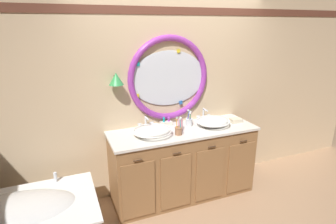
{
  "coord_description": "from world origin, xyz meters",
  "views": [
    {
      "loc": [
        -1.39,
        -2.66,
        2.17
      ],
      "look_at": [
        -0.2,
        0.25,
        1.17
      ],
      "focal_mm": 29.6,
      "sensor_mm": 36.0,
      "label": 1
    }
  ],
  "objects_px": {
    "sink_basin_left": "(152,131)",
    "sink_basin_right": "(213,121)",
    "toothbrush_holder_left": "(178,130)",
    "soap_dispenser": "(180,124)",
    "toothbrush_holder_right": "(189,122)",
    "folded_hand_towel": "(236,120)",
    "toiletry_basket": "(166,123)"
  },
  "relations": [
    {
      "from": "sink_basin_left",
      "to": "sink_basin_right",
      "type": "bearing_deg",
      "value": 0.0
    },
    {
      "from": "toothbrush_holder_left",
      "to": "soap_dispenser",
      "type": "relative_size",
      "value": 1.25
    },
    {
      "from": "sink_basin_right",
      "to": "toothbrush_holder_right",
      "type": "height_order",
      "value": "toothbrush_holder_right"
    },
    {
      "from": "soap_dispenser",
      "to": "folded_hand_towel",
      "type": "relative_size",
      "value": 1.06
    },
    {
      "from": "sink_basin_right",
      "to": "soap_dispenser",
      "type": "height_order",
      "value": "soap_dispenser"
    },
    {
      "from": "sink_basin_left",
      "to": "toiletry_basket",
      "type": "bearing_deg",
      "value": 42.39
    },
    {
      "from": "sink_basin_left",
      "to": "toothbrush_holder_right",
      "type": "bearing_deg",
      "value": 12.39
    },
    {
      "from": "toothbrush_holder_left",
      "to": "soap_dispenser",
      "type": "distance_m",
      "value": 0.14
    },
    {
      "from": "sink_basin_left",
      "to": "toothbrush_holder_left",
      "type": "bearing_deg",
      "value": -19.65
    },
    {
      "from": "folded_hand_towel",
      "to": "toothbrush_holder_right",
      "type": "bearing_deg",
      "value": 170.63
    },
    {
      "from": "sink_basin_right",
      "to": "toothbrush_holder_left",
      "type": "distance_m",
      "value": 0.54
    },
    {
      "from": "toothbrush_holder_left",
      "to": "folded_hand_towel",
      "type": "distance_m",
      "value": 0.9
    },
    {
      "from": "toothbrush_holder_left",
      "to": "folded_hand_towel",
      "type": "bearing_deg",
      "value": 7.38
    },
    {
      "from": "toothbrush_holder_left",
      "to": "toothbrush_holder_right",
      "type": "height_order",
      "value": "same"
    },
    {
      "from": "toothbrush_holder_right",
      "to": "soap_dispenser",
      "type": "relative_size",
      "value": 1.25
    },
    {
      "from": "sink_basin_right",
      "to": "toothbrush_holder_left",
      "type": "xyz_separation_m",
      "value": [
        -0.53,
        -0.1,
        -0.01
      ]
    },
    {
      "from": "sink_basin_right",
      "to": "toiletry_basket",
      "type": "bearing_deg",
      "value": 155.34
    },
    {
      "from": "sink_basin_left",
      "to": "folded_hand_towel",
      "type": "bearing_deg",
      "value": 0.58
    },
    {
      "from": "folded_hand_towel",
      "to": "sink_basin_right",
      "type": "bearing_deg",
      "value": -178.08
    },
    {
      "from": "toothbrush_holder_left",
      "to": "toiletry_basket",
      "type": "relative_size",
      "value": 1.49
    },
    {
      "from": "sink_basin_right",
      "to": "toiletry_basket",
      "type": "relative_size",
      "value": 2.91
    },
    {
      "from": "sink_basin_left",
      "to": "toothbrush_holder_right",
      "type": "xyz_separation_m",
      "value": [
        0.54,
        0.12,
        0.0
      ]
    },
    {
      "from": "sink_basin_left",
      "to": "soap_dispenser",
      "type": "relative_size",
      "value": 2.62
    },
    {
      "from": "sink_basin_left",
      "to": "toothbrush_holder_right",
      "type": "relative_size",
      "value": 2.09
    },
    {
      "from": "sink_basin_right",
      "to": "folded_hand_towel",
      "type": "distance_m",
      "value": 0.36
    },
    {
      "from": "toothbrush_holder_left",
      "to": "folded_hand_towel",
      "type": "height_order",
      "value": "toothbrush_holder_left"
    },
    {
      "from": "sink_basin_right",
      "to": "folded_hand_towel",
      "type": "height_order",
      "value": "sink_basin_right"
    },
    {
      "from": "sink_basin_left",
      "to": "sink_basin_right",
      "type": "height_order",
      "value": "sink_basin_right"
    },
    {
      "from": "sink_basin_left",
      "to": "folded_hand_towel",
      "type": "distance_m",
      "value": 1.18
    },
    {
      "from": "sink_basin_right",
      "to": "toothbrush_holder_left",
      "type": "bearing_deg",
      "value": -169.03
    },
    {
      "from": "sink_basin_left",
      "to": "folded_hand_towel",
      "type": "xyz_separation_m",
      "value": [
        1.18,
        0.01,
        -0.03
      ]
    },
    {
      "from": "toothbrush_holder_right",
      "to": "toiletry_basket",
      "type": "relative_size",
      "value": 1.49
    }
  ]
}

